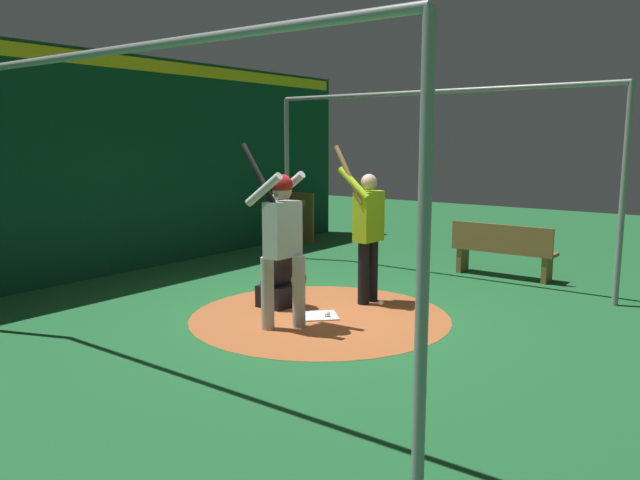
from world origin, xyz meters
TOP-DOWN VIEW (x-y plane):
  - ground_plane at (0.00, 0.00)m, footprint 27.62×27.62m
  - dirt_circle at (0.00, 0.00)m, footprint 3.18×3.18m
  - home_plate at (0.00, 0.00)m, footprint 0.59×0.59m
  - batter at (-0.07, -0.63)m, footprint 0.68×0.49m
  - catcher at (-0.68, 0.05)m, footprint 0.58×0.40m
  - visitor at (0.10, 0.90)m, footprint 0.55×0.50m
  - back_wall at (-4.19, 0.00)m, footprint 0.22×11.62m
  - cage_frame at (0.00, 0.00)m, footprint 5.64×5.54m
  - bat_rack at (-3.94, 4.28)m, footprint 1.18×0.22m
  - bench at (0.97, 3.48)m, footprint 1.60×0.36m
  - baseball_0 at (0.35, 0.87)m, footprint 0.07×0.07m
  - baseball_1 at (0.10, 0.01)m, footprint 0.07×0.07m
  - baseball_2 at (0.13, 1.05)m, footprint 0.07×0.07m

SIDE VIEW (x-z plane):
  - ground_plane at x=0.00m, z-range 0.00..0.00m
  - dirt_circle at x=0.00m, z-range 0.00..0.01m
  - home_plate at x=0.00m, z-range 0.01..0.02m
  - baseball_0 at x=0.35m, z-range 0.01..0.08m
  - baseball_1 at x=0.10m, z-range 0.01..0.08m
  - baseball_2 at x=0.13m, z-range 0.01..0.08m
  - catcher at x=-0.68m, z-range -0.10..0.82m
  - bench at x=0.97m, z-range 0.02..0.87m
  - bat_rack at x=-3.94m, z-range -0.03..1.02m
  - visitor at x=0.10m, z-range -0.04..2.03m
  - batter at x=-0.07m, z-range 0.02..2.13m
  - back_wall at x=-4.19m, z-range 0.01..3.51m
  - cage_frame at x=0.00m, z-range 0.59..3.48m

